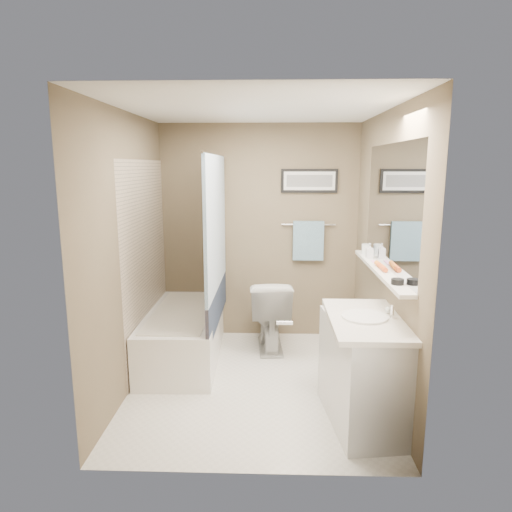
{
  "coord_description": "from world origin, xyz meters",
  "views": [
    {
      "loc": [
        0.13,
        -3.85,
        1.95
      ],
      "look_at": [
        0.0,
        0.15,
        1.15
      ],
      "focal_mm": 32.0,
      "sensor_mm": 36.0,
      "label": 1
    }
  ],
  "objects_px": {
    "bathtub": "(184,335)",
    "hair_brush_back": "(380,265)",
    "vanity": "(364,373)",
    "hair_brush_front": "(382,267)",
    "toilet": "(270,313)",
    "glass_jar": "(366,249)",
    "candle_bowl_near": "(397,282)",
    "soap_bottle": "(370,251)"
  },
  "relations": [
    {
      "from": "bathtub",
      "to": "hair_brush_back",
      "type": "bearing_deg",
      "value": -21.88
    },
    {
      "from": "vanity",
      "to": "hair_brush_front",
      "type": "relative_size",
      "value": 4.09
    },
    {
      "from": "hair_brush_front",
      "to": "hair_brush_back",
      "type": "xyz_separation_m",
      "value": [
        0.0,
        0.07,
        0.0
      ]
    },
    {
      "from": "toilet",
      "to": "glass_jar",
      "type": "relative_size",
      "value": 7.71
    },
    {
      "from": "glass_jar",
      "to": "candle_bowl_near",
      "type": "bearing_deg",
      "value": -90.0
    },
    {
      "from": "bathtub",
      "to": "candle_bowl_near",
      "type": "bearing_deg",
      "value": -35.24
    },
    {
      "from": "candle_bowl_near",
      "to": "toilet",
      "type": "bearing_deg",
      "value": 121.05
    },
    {
      "from": "candle_bowl_near",
      "to": "soap_bottle",
      "type": "height_order",
      "value": "soap_bottle"
    },
    {
      "from": "vanity",
      "to": "glass_jar",
      "type": "height_order",
      "value": "glass_jar"
    },
    {
      "from": "toilet",
      "to": "hair_brush_front",
      "type": "height_order",
      "value": "hair_brush_front"
    },
    {
      "from": "candle_bowl_near",
      "to": "bathtub",
      "type": "bearing_deg",
      "value": 146.44
    },
    {
      "from": "vanity",
      "to": "hair_brush_back",
      "type": "height_order",
      "value": "hair_brush_back"
    },
    {
      "from": "hair_brush_front",
      "to": "hair_brush_back",
      "type": "distance_m",
      "value": 0.07
    },
    {
      "from": "vanity",
      "to": "hair_brush_back",
      "type": "distance_m",
      "value": 0.89
    },
    {
      "from": "vanity",
      "to": "candle_bowl_near",
      "type": "bearing_deg",
      "value": -28.22
    },
    {
      "from": "vanity",
      "to": "hair_brush_front",
      "type": "distance_m",
      "value": 0.85
    },
    {
      "from": "bathtub",
      "to": "hair_brush_front",
      "type": "relative_size",
      "value": 6.82
    },
    {
      "from": "soap_bottle",
      "to": "hair_brush_back",
      "type": "bearing_deg",
      "value": -90.0
    },
    {
      "from": "hair_brush_back",
      "to": "bathtub",
      "type": "bearing_deg",
      "value": 159.79
    },
    {
      "from": "toilet",
      "to": "soap_bottle",
      "type": "distance_m",
      "value": 1.34
    },
    {
      "from": "hair_brush_back",
      "to": "glass_jar",
      "type": "distance_m",
      "value": 0.58
    },
    {
      "from": "hair_brush_back",
      "to": "glass_jar",
      "type": "bearing_deg",
      "value": 90.0
    },
    {
      "from": "vanity",
      "to": "hair_brush_front",
      "type": "height_order",
      "value": "hair_brush_front"
    },
    {
      "from": "hair_brush_back",
      "to": "hair_brush_front",
      "type": "bearing_deg",
      "value": -90.0
    },
    {
      "from": "hair_brush_front",
      "to": "soap_bottle",
      "type": "distance_m",
      "value": 0.49
    },
    {
      "from": "vanity",
      "to": "candle_bowl_near",
      "type": "distance_m",
      "value": 0.76
    },
    {
      "from": "hair_brush_front",
      "to": "glass_jar",
      "type": "xyz_separation_m",
      "value": [
        0.0,
        0.65,
        0.03
      ]
    },
    {
      "from": "vanity",
      "to": "candle_bowl_near",
      "type": "height_order",
      "value": "candle_bowl_near"
    },
    {
      "from": "bathtub",
      "to": "vanity",
      "type": "distance_m",
      "value": 1.95
    },
    {
      "from": "vanity",
      "to": "soap_bottle",
      "type": "bearing_deg",
      "value": 70.95
    },
    {
      "from": "vanity",
      "to": "hair_brush_front",
      "type": "xyz_separation_m",
      "value": [
        0.19,
        0.39,
        0.74
      ]
    },
    {
      "from": "bathtub",
      "to": "soap_bottle",
      "type": "distance_m",
      "value": 2.03
    },
    {
      "from": "candle_bowl_near",
      "to": "soap_bottle",
      "type": "distance_m",
      "value": 0.95
    },
    {
      "from": "bathtub",
      "to": "glass_jar",
      "type": "height_order",
      "value": "glass_jar"
    },
    {
      "from": "hair_brush_front",
      "to": "glass_jar",
      "type": "distance_m",
      "value": 0.65
    },
    {
      "from": "soap_bottle",
      "to": "glass_jar",
      "type": "bearing_deg",
      "value": 90.0
    },
    {
      "from": "vanity",
      "to": "hair_brush_back",
      "type": "relative_size",
      "value": 4.09
    },
    {
      "from": "bathtub",
      "to": "vanity",
      "type": "height_order",
      "value": "vanity"
    },
    {
      "from": "toilet",
      "to": "hair_brush_front",
      "type": "bearing_deg",
      "value": 126.94
    },
    {
      "from": "bathtub",
      "to": "candle_bowl_near",
      "type": "distance_m",
      "value": 2.32
    },
    {
      "from": "glass_jar",
      "to": "vanity",
      "type": "bearing_deg",
      "value": -100.11
    },
    {
      "from": "vanity",
      "to": "soap_bottle",
      "type": "xyz_separation_m",
      "value": [
        0.19,
        0.88,
        0.78
      ]
    }
  ]
}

